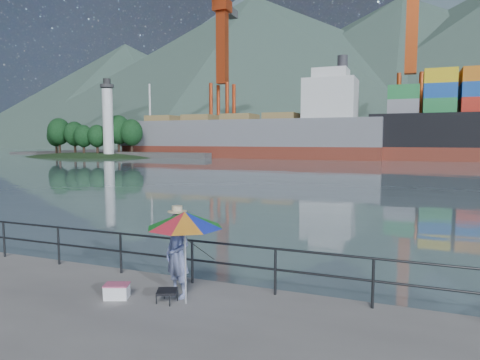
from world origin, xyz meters
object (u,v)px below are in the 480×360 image
cooler_bag (117,292)px  beach_umbrella (185,220)px  fisherman (178,255)px  bulk_carrier (254,135)px

cooler_bag → beach_umbrella: bearing=-11.3°
fisherman → bulk_carrier: size_ratio=0.03×
fisherman → beach_umbrella: size_ratio=0.95×
bulk_carrier → fisherman: bearing=-71.4°
beach_umbrella → bulk_carrier: size_ratio=0.04×
cooler_bag → bulk_carrier: bulk_carrier is taller
fisherman → bulk_carrier: 74.34m
bulk_carrier → cooler_bag: bearing=-72.4°
fisherman → bulk_carrier: (-23.71, 70.39, 3.23)m
fisherman → bulk_carrier: bulk_carrier is taller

